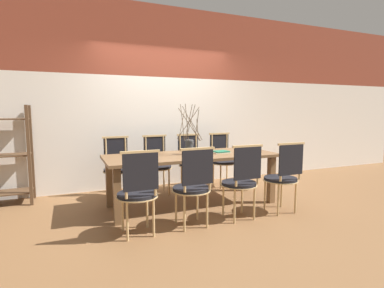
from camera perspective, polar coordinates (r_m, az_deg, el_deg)
The scene contains 14 objects.
ground_plane at distance 4.46m, azimuth 0.00°, elevation -11.41°, with size 16.00×16.00×0.00m, color brown.
wall_rear at distance 5.51m, azimuth -5.42°, elevation 8.83°, with size 12.00×0.06×3.20m.
dining_table at distance 4.31m, azimuth 0.00°, elevation -3.21°, with size 2.45×0.94×0.74m.
chair_near_leftend at distance 3.32m, azimuth -10.20°, elevation -8.63°, with size 0.46×0.46×0.96m.
chair_near_left at distance 3.50m, azimuth 0.18°, elevation -7.70°, with size 0.46×0.46×0.96m.
chair_near_center at distance 3.80m, azimuth 9.34°, elevation -6.67°, with size 0.46×0.46×0.96m.
chair_near_right at distance 4.17m, azimuth 16.99°, elevation -5.68°, with size 0.46×0.46×0.96m.
chair_far_leftend at distance 4.84m, azimuth -14.01°, elevation -3.95°, with size 0.46×0.46×0.96m.
chair_far_left at distance 4.97m, azimuth -6.68°, elevation -3.52°, with size 0.46×0.46×0.96m.
chair_far_center at distance 5.17m, azimuth -0.20°, elevation -3.09°, with size 0.46×0.46×0.96m.
chair_far_right at distance 5.43m, azimuth 5.86°, elevation -2.66°, with size 0.46×0.46×0.96m.
vase_centerpiece at distance 4.28m, azimuth -0.50°, elevation -0.13°, with size 0.41×0.41×0.72m.
book_stack at distance 4.46m, azimuth 5.51°, elevation -1.52°, with size 0.26×0.20×0.03m.
shelving_rack at distance 5.10m, azimuth -32.60°, elevation -1.92°, with size 0.79×0.41×1.45m.
Camera 1 is at (-1.64, -3.92, 1.37)m, focal length 28.00 mm.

